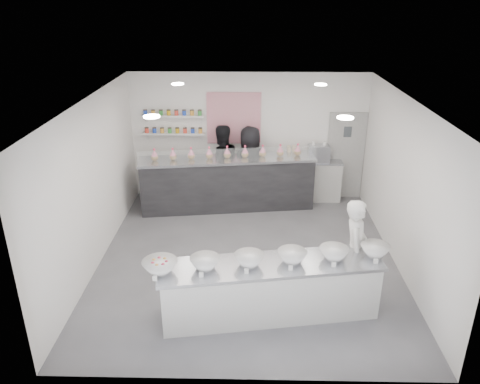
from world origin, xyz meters
name	(u,v)px	position (x,y,z in m)	size (l,w,h in m)	color
floor	(247,258)	(0.00, 0.00, 0.00)	(6.00, 6.00, 0.00)	#515156
ceiling	(248,101)	(0.00, 0.00, 3.00)	(6.00, 6.00, 0.00)	white
back_wall	(249,137)	(0.00, 3.00, 1.50)	(5.50, 5.50, 0.00)	white
left_wall	(93,184)	(-2.75, 0.00, 1.50)	(6.00, 6.00, 0.00)	white
right_wall	(404,187)	(2.75, 0.00, 1.50)	(6.00, 6.00, 0.00)	white
back_door	(345,156)	(2.30, 2.97, 1.05)	(0.88, 0.04, 2.10)	#969794
pattern_panel	(234,118)	(-0.35, 2.98, 1.95)	(1.25, 0.03, 1.20)	#C0284E
jar_shelf_lower	(174,133)	(-1.75, 2.90, 1.60)	(1.45, 0.22, 0.04)	silver
jar_shelf_upper	(173,116)	(-1.75, 2.90, 2.02)	(1.45, 0.22, 0.04)	silver
preserve_jars	(173,122)	(-1.75, 2.88, 1.88)	(1.45, 0.10, 0.56)	#EB4230
downlight_0	(152,117)	(-1.40, -1.00, 2.98)	(0.24, 0.24, 0.02)	white
downlight_1	(345,118)	(1.40, -1.00, 2.98)	(0.24, 0.24, 0.02)	white
downlight_2	(178,84)	(-1.40, 1.60, 2.98)	(0.24, 0.24, 0.02)	white
downlight_3	(321,85)	(1.40, 1.60, 2.98)	(0.24, 0.24, 0.02)	white
prep_counter	(270,289)	(0.35, -1.64, 0.46)	(3.37, 0.77, 0.92)	#B7B8B3
back_bar	(228,183)	(-0.47, 2.26, 0.61)	(3.94, 0.72, 1.22)	black
sneeze_guard	(229,156)	(-0.43, 1.92, 1.39)	(3.89, 0.02, 0.33)	white
espresso_ledge	(313,181)	(1.55, 2.78, 0.49)	(1.31, 0.42, 0.98)	#B7B8B3
espresso_machine	(318,154)	(1.63, 2.78, 1.16)	(0.50, 0.34, 0.38)	#93969E
cup_stacks	(291,154)	(1.00, 2.78, 1.15)	(0.24, 0.24, 0.36)	#CEBF87
prep_bowls	(271,258)	(0.35, -1.64, 1.01)	(3.70, 0.55, 0.18)	white
label_cards	(266,282)	(0.27, -2.18, 0.95)	(3.31, 0.04, 0.07)	white
cookie_bags	(227,152)	(-0.47, 2.26, 1.36)	(3.36, 0.16, 0.28)	pink
woman_prep	(355,249)	(1.74, -1.04, 0.85)	(0.62, 0.40, 1.69)	white
staff_left	(221,165)	(-0.63, 2.60, 0.94)	(0.92, 0.71, 1.89)	black
staff_right	(250,165)	(0.04, 2.60, 0.93)	(0.91, 0.59, 1.85)	black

